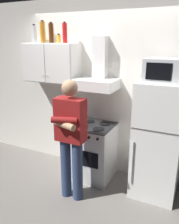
% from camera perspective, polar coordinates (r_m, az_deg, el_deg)
% --- Properties ---
extents(ground_plane, '(7.00, 7.00, 0.00)m').
position_cam_1_polar(ground_plane, '(3.71, 0.00, -17.24)').
color(ground_plane, slate).
extents(back_wall_tiled, '(4.80, 0.10, 2.70)m').
position_cam_1_polar(back_wall_tiled, '(3.68, 4.06, 5.48)').
color(back_wall_tiled, silver).
rests_on(back_wall_tiled, ground_plane).
extents(upper_cabinet, '(0.90, 0.37, 0.60)m').
position_cam_1_polar(upper_cabinet, '(3.82, -9.29, 11.81)').
color(upper_cabinet, white).
extents(stove_oven, '(0.60, 0.62, 0.87)m').
position_cam_1_polar(stove_oven, '(3.70, 0.99, -9.53)').
color(stove_oven, silver).
rests_on(stove_oven, ground_plane).
extents(range_hood, '(0.60, 0.44, 0.75)m').
position_cam_1_polar(range_hood, '(3.45, 1.97, 8.90)').
color(range_hood, white).
extents(refrigerator, '(0.60, 0.62, 1.60)m').
position_cam_1_polar(refrigerator, '(3.30, 16.29, -6.67)').
color(refrigerator, white).
rests_on(refrigerator, ground_plane).
extents(microwave, '(0.48, 0.37, 0.28)m').
position_cam_1_polar(microwave, '(3.07, 17.83, 9.74)').
color(microwave, '#B7BABF').
rests_on(microwave, refrigerator).
extents(person_standing, '(0.38, 0.33, 1.64)m').
position_cam_1_polar(person_standing, '(3.03, -4.65, -6.07)').
color(person_standing, navy).
rests_on(person_standing, ground_plane).
extents(bottle_liquor_amber, '(0.08, 0.08, 0.33)m').
position_cam_1_polar(bottle_liquor_amber, '(3.94, -11.36, 18.56)').
color(bottle_liquor_amber, '#B7721E').
rests_on(bottle_liquor_amber, upper_cabinet).
extents(bottle_soda_red, '(0.07, 0.07, 0.30)m').
position_cam_1_polar(bottle_soda_red, '(3.67, -6.04, 18.64)').
color(bottle_soda_red, red).
rests_on(bottle_soda_red, upper_cabinet).
extents(bottle_vodka_clear, '(0.07, 0.07, 0.28)m').
position_cam_1_polar(bottle_vodka_clear, '(4.02, -13.31, 18.04)').
color(bottle_vodka_clear, silver).
rests_on(bottle_vodka_clear, upper_cabinet).
extents(bottle_rum_dark, '(0.07, 0.07, 0.30)m').
position_cam_1_polar(bottle_rum_dark, '(3.80, -9.31, 18.49)').
color(bottle_rum_dark, '#47230F').
rests_on(bottle_rum_dark, upper_cabinet).
extents(bottle_spice_jar, '(0.06, 0.06, 0.13)m').
position_cam_1_polar(bottle_spice_jar, '(3.72, -7.53, 17.30)').
color(bottle_spice_jar, gold).
rests_on(bottle_spice_jar, upper_cabinet).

